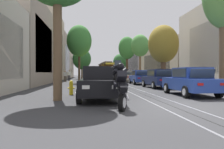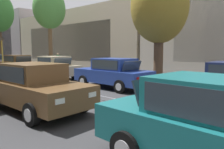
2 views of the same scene
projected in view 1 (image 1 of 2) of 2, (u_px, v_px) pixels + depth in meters
name	position (u px, v px, depth m)	size (l,w,h in m)	color
ground_plane	(111.00, 81.00, 31.85)	(160.00, 160.00, 0.00)	#38383A
trolley_track_rails	(109.00, 80.00, 35.77)	(1.14, 67.35, 0.01)	gray
building_facade_left	(45.00, 54.00, 35.19)	(5.88, 59.05, 10.82)	beige
building_facade_right	(174.00, 57.00, 34.23)	(5.72, 59.05, 8.22)	beige
parked_car_black_near_left	(100.00, 83.00, 10.14)	(2.09, 4.40, 1.58)	black
parked_car_teal_second_left	(98.00, 79.00, 16.46)	(2.13, 4.42, 1.58)	#196B70
parked_car_brown_mid_left	(95.00, 77.00, 22.28)	(2.07, 4.39, 1.58)	brown
parked_car_yellow_fourth_left	(94.00, 76.00, 28.71)	(2.07, 4.39, 1.58)	gold
parked_car_blue_near_right	(191.00, 81.00, 12.06)	(2.00, 4.36, 1.58)	#233D93
parked_car_navy_second_right	(159.00, 79.00, 18.03)	(2.10, 4.40, 1.58)	#19234C
parked_car_blue_mid_right	(140.00, 77.00, 23.86)	(2.06, 4.39, 1.58)	#233D93
parked_car_beige_fourth_right	(130.00, 76.00, 29.54)	(2.15, 4.42, 1.58)	#C1B28E
parked_car_brown_fifth_right	(124.00, 76.00, 35.16)	(2.05, 4.38, 1.58)	brown
parked_car_grey_sixth_right	(119.00, 75.00, 41.16)	(2.09, 4.40, 1.58)	slate
street_tree_kerb_left_second	(79.00, 41.00, 27.21)	(3.19, 2.86, 7.41)	#4C3826
street_tree_kerb_left_mid	(82.00, 59.00, 44.82)	(3.90, 3.67, 6.42)	brown
street_tree_kerb_right_second	(163.00, 44.00, 22.64)	(3.23, 3.09, 6.38)	brown
street_tree_kerb_right_mid	(140.00, 46.00, 33.68)	(2.89, 2.61, 7.37)	brown
street_tree_kerb_right_fourth	(127.00, 48.00, 44.33)	(3.56, 3.03, 8.85)	#4C3826
street_tree_kerb_right_far	(120.00, 62.00, 53.58)	(3.59, 3.49, 6.06)	brown
cable_car_trolley	(107.00, 71.00, 39.44)	(2.82, 9.17, 3.28)	brown
motorcycle_with_rider	(120.00, 83.00, 7.50)	(0.52, 1.88, 1.76)	black
pedestrian_on_left_pavement	(65.00, 75.00, 30.92)	(0.55, 0.23, 1.62)	#4C4233
pedestrian_on_right_pavement	(149.00, 75.00, 35.78)	(0.55, 0.42, 1.72)	slate
pedestrian_crossing_far	(69.00, 75.00, 34.58)	(0.55, 0.35, 1.73)	black
fire_hydrant	(71.00, 88.00, 12.41)	(0.40, 0.22, 0.84)	gold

